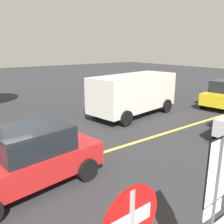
{
  "coord_description": "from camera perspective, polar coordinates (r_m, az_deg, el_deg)",
  "views": [
    {
      "loc": [
        -1.28,
        -6.63,
        3.66
      ],
      "look_at": [
        3.53,
        -0.31,
        1.54
      ],
      "focal_mm": 39.32,
      "sensor_mm": 36.0,
      "label": 1
    }
  ],
  "objects": [
    {
      "name": "ground_plane",
      "position": [
        7.68,
        -23.83,
        -14.93
      ],
      "size": [
        80.0,
        80.0,
        0.0
      ],
      "primitive_type": "plane",
      "color": "#2D2D30"
    },
    {
      "name": "lane_marking_centre",
      "position": [
        8.69,
        -4.09,
        -9.95
      ],
      "size": [
        28.0,
        0.16,
        0.01
      ],
      "primitive_type": "cube",
      "color": "#E0D14C"
    },
    {
      "name": "speed_limit_sign",
      "position": [
        3.84,
        22.83,
        -15.97
      ],
      "size": [
        0.54,
        0.06,
        2.52
      ],
      "color": "#4C4C51",
      "rests_on": "ground_plane"
    },
    {
      "name": "white_van",
      "position": [
        13.38,
        5.11,
        4.59
      ],
      "size": [
        5.44,
        2.87,
        2.2
      ],
      "color": "silver",
      "rests_on": "ground_plane"
    },
    {
      "name": "car_red_crossing",
      "position": [
        6.96,
        -18.88,
        -10.03
      ],
      "size": [
        4.12,
        2.35,
        1.64
      ],
      "color": "red",
      "rests_on": "ground_plane"
    }
  ]
}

